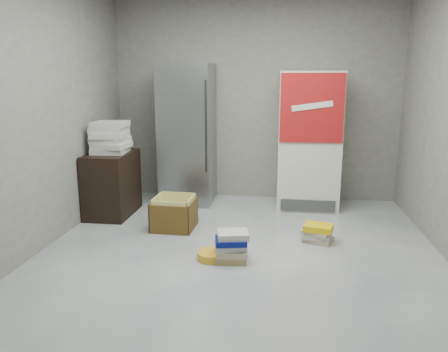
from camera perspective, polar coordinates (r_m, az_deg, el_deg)
ground at (r=4.14m, az=1.51°, el=-11.81°), size 5.00×5.00×0.00m
room_shell at (r=3.77m, az=1.68°, el=13.90°), size 4.04×5.04×2.82m
steel_fridge at (r=6.07m, az=-4.77°, el=5.42°), size 0.70×0.72×1.90m
coke_cooler at (r=5.94m, az=11.03°, el=4.62°), size 0.80×0.73×1.80m
wood_shelf at (r=5.72m, az=-14.38°, el=-1.00°), size 0.50×0.80×0.80m
supply_box_stack at (r=5.62m, az=-14.63°, el=4.91°), size 0.44×0.44×0.39m
phonebook_stack_main at (r=4.21m, az=0.97°, el=-9.19°), size 0.36×0.31×0.30m
phonebook_stack_side at (r=4.81m, az=12.12°, el=-7.29°), size 0.38×0.32×0.19m
cardboard_box at (r=5.13m, az=-6.53°, el=-5.12°), size 0.48×0.48×0.38m
bucket_lid at (r=4.30m, az=-1.59°, el=-10.32°), size 0.30×0.30×0.08m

